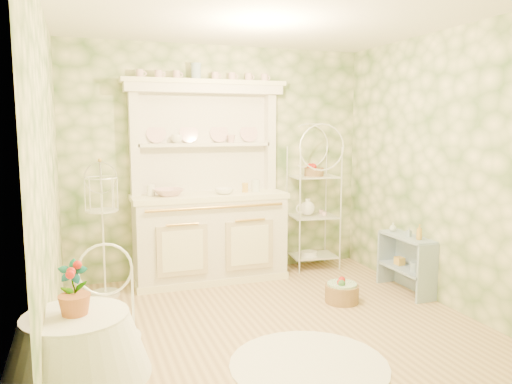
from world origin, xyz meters
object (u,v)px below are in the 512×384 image
object	(u,v)px
birdcage_stand	(103,229)
side_shelf	(406,263)
kitchen_dresser	(209,182)
cafe_chair	(109,331)
floor_basket	(342,292)
round_table	(78,376)
bakers_rack	(314,202)

from	to	relation	value
birdcage_stand	side_shelf	bearing A→B (deg)	-17.15
kitchen_dresser	cafe_chair	distance (m)	2.72
birdcage_stand	floor_basket	world-z (taller)	birdcage_stand
birdcage_stand	floor_basket	distance (m)	2.54
birdcage_stand	round_table	bearing A→B (deg)	-96.17
cafe_chair	birdcage_stand	xyz separation A→B (m)	(0.07, 2.17, 0.22)
birdcage_stand	floor_basket	size ratio (longest dim) A/B	4.49
side_shelf	birdcage_stand	size ratio (longest dim) A/B	0.52
cafe_chair	floor_basket	distance (m)	2.63
bakers_rack	birdcage_stand	bearing A→B (deg)	-168.26
bakers_rack	birdcage_stand	world-z (taller)	bakers_rack
cafe_chair	birdcage_stand	distance (m)	2.18
floor_basket	side_shelf	bearing A→B (deg)	4.30
round_table	birdcage_stand	world-z (taller)	birdcage_stand
bakers_rack	birdcage_stand	xyz separation A→B (m)	(-2.53, -0.24, -0.12)
round_table	floor_basket	distance (m)	2.88
kitchen_dresser	bakers_rack	xyz separation A→B (m)	(1.35, 0.07, -0.31)
round_table	bakers_rack	bearing A→B (deg)	43.29
kitchen_dresser	round_table	world-z (taller)	kitchen_dresser
bakers_rack	floor_basket	distance (m)	1.47
side_shelf	round_table	distance (m)	3.62
side_shelf	kitchen_dresser	bearing A→B (deg)	153.77
side_shelf	round_table	world-z (taller)	round_table
bakers_rack	round_table	size ratio (longest dim) A/B	2.43
bakers_rack	floor_basket	bearing A→B (deg)	-96.23
side_shelf	floor_basket	size ratio (longest dim) A/B	2.32
kitchen_dresser	round_table	xyz separation A→B (m)	(-1.44, -2.55, -0.80)
cafe_chair	floor_basket	size ratio (longest dim) A/B	3.11
cafe_chair	kitchen_dresser	bearing A→B (deg)	64.31
kitchen_dresser	birdcage_stand	bearing A→B (deg)	-172.10
cafe_chair	side_shelf	bearing A→B (deg)	23.86
side_shelf	floor_basket	bearing A→B (deg)	-171.39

